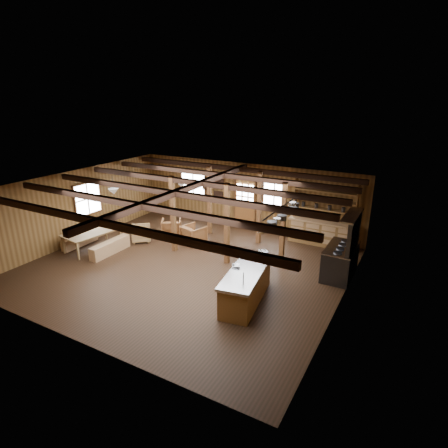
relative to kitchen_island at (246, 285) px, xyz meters
The scene contains 22 objects.
room 2.97m from the kitchen_island, 160.53° to the left, with size 10.04×9.04×2.84m.
ceiling_joists 3.63m from the kitchen_island, 157.22° to the left, with size 9.80×8.82×0.18m.
timber_posts 3.81m from the kitchen_island, 125.31° to the left, with size 3.95×2.35×2.80m.
back_door 6.02m from the kitchen_island, 116.26° to the left, with size 1.02×0.08×2.15m.
window_back_left 7.62m from the kitchen_island, 134.24° to the left, with size 1.32×0.06×1.32m.
window_back_right 5.68m from the kitchen_island, 104.13° to the left, with size 1.02×0.06×1.32m.
window_left 7.84m from the kitchen_island, 169.30° to the left, with size 0.14×1.24×1.32m.
notice_boards 6.91m from the kitchen_island, 127.62° to the left, with size 1.08×0.03×0.90m.
back_counter 5.20m from the kitchen_island, 81.81° to the left, with size 2.55×0.60×2.45m.
pendant_lamps 5.57m from the kitchen_island, 158.44° to the left, with size 1.86×2.36×0.66m.
pot_rack 2.29m from the kitchen_island, 67.14° to the left, with size 0.43×3.00×0.44m.
kitchen_island is the anchor object (origin of this frame).
step_stool 1.59m from the kitchen_island, 110.58° to the left, with size 0.50×0.35×0.44m, color #9A7446.
commercial_range 3.44m from the kitchen_island, 54.65° to the left, with size 0.87×1.70×2.10m.
dining_table 6.59m from the kitchen_island, behind, with size 2.01×1.12×0.71m, color olive.
bench_wall 7.34m from the kitchen_island, behind, with size 0.29×1.52×0.42m, color #9A7446.
bench_aisle 5.77m from the kitchen_island, behind, with size 0.32×1.71×0.47m, color #9A7446.
armchair_a 5.76m from the kitchen_island, 147.43° to the left, with size 0.76×0.78×0.71m, color brown.
armchair_b 4.60m from the kitchen_island, 141.66° to the left, with size 0.78×0.80×0.73m, color brown.
armchair_c 5.90m from the kitchen_island, 159.67° to the left, with size 0.70×0.72×0.65m, color olive.
counter_pot 1.15m from the kitchen_island, 86.51° to the left, with size 0.32×0.32×0.19m, color silver.
bowl 0.61m from the kitchen_island, 168.34° to the left, with size 0.24×0.24×0.06m, color silver.
Camera 1 is at (6.58, -9.30, 5.54)m, focal length 30.00 mm.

